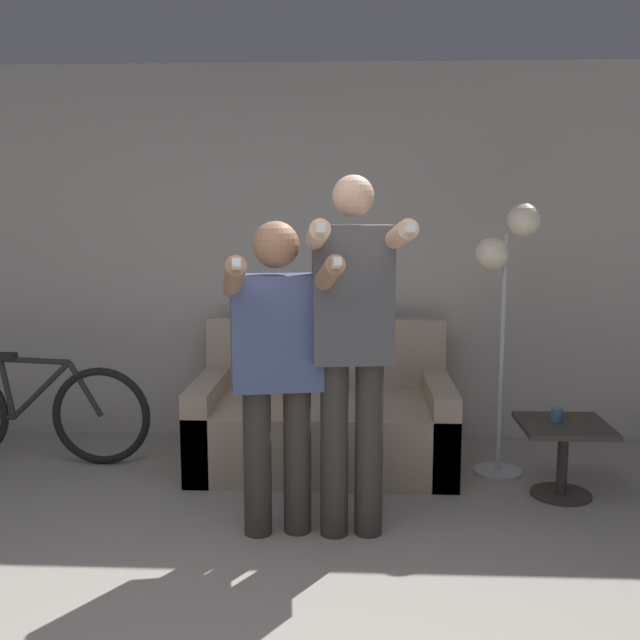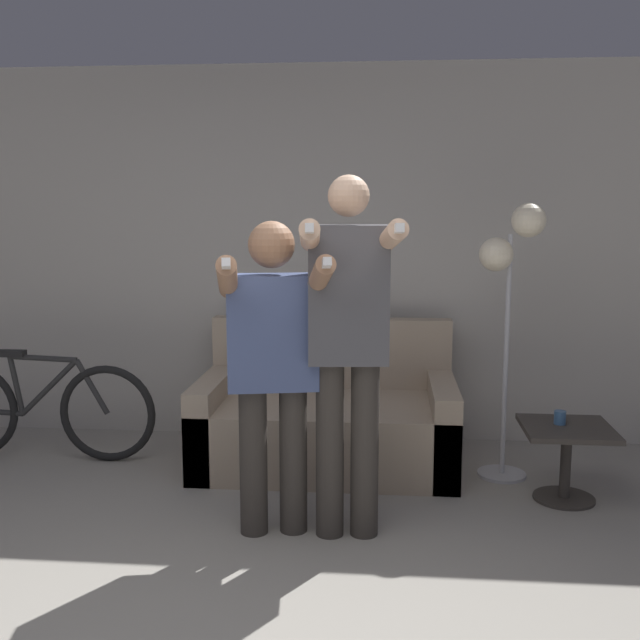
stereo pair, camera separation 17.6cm
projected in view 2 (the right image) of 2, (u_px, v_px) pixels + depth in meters
name	position (u px, v px, depth m)	size (l,w,h in m)	color
wall_back	(294.00, 255.00, 5.25)	(10.00, 0.05, 2.60)	#B7B2A8
couch	(327.00, 421.00, 4.80)	(1.62, 0.95, 0.89)	tan
person_left	(273.00, 355.00, 3.66)	(0.60, 0.72, 1.57)	#38332D
person_right	(348.00, 335.00, 3.61)	(0.50, 0.70, 1.79)	#38332D
cat	(333.00, 305.00, 5.05)	(0.41, 0.13, 0.19)	#3D3833
floor_lamp	(511.00, 268.00, 4.41)	(0.38, 0.30, 1.66)	#B2B2B7
side_table	(566.00, 446.00, 4.18)	(0.49, 0.49, 0.43)	#38332D
cup	(560.00, 418.00, 4.20)	(0.07, 0.07, 0.08)	#3D6693
bicycle	(39.00, 409.00, 4.86)	(1.55, 0.07, 0.72)	black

